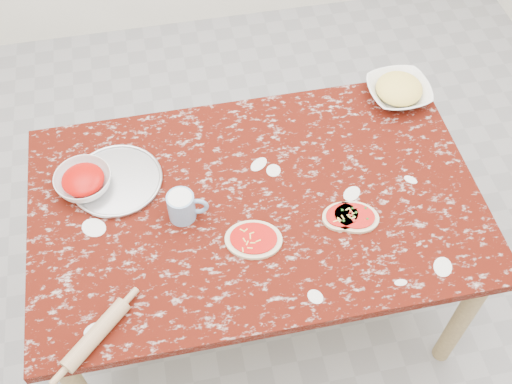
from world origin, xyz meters
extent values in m
plane|color=gray|center=(0.00, 0.00, 0.00)|extent=(4.00, 4.00, 0.00)
cube|color=#3C0C05|center=(0.00, 0.00, 0.73)|extent=(1.60, 1.00, 0.04)
cube|color=tan|center=(0.00, 0.00, 0.67)|extent=(1.50, 0.90, 0.08)
cylinder|color=tan|center=(0.72, -0.42, 0.35)|extent=(0.07, 0.07, 0.71)
cylinder|color=tan|center=(-0.72, 0.42, 0.35)|extent=(0.07, 0.07, 0.71)
cylinder|color=tan|center=(0.72, 0.42, 0.35)|extent=(0.07, 0.07, 0.71)
cylinder|color=#B2B2B7|center=(-0.48, 0.18, 0.76)|extent=(0.36, 0.36, 0.01)
imported|color=white|center=(-0.59, 0.18, 0.78)|extent=(0.24, 0.24, 0.06)
imported|color=white|center=(0.66, 0.39, 0.78)|extent=(0.25, 0.25, 0.06)
cylinder|color=#769AC5|center=(-0.26, -0.01, 0.81)|extent=(0.10, 0.10, 0.11)
torus|color=#769AC5|center=(-0.21, -0.02, 0.81)|extent=(0.08, 0.03, 0.08)
cylinder|color=silver|center=(-0.26, -0.01, 0.84)|extent=(0.08, 0.08, 0.01)
ellipsoid|color=beige|center=(-0.04, -0.16, 0.76)|extent=(0.23, 0.20, 0.01)
ellipsoid|color=red|center=(-0.04, -0.16, 0.76)|extent=(0.19, 0.16, 0.00)
ellipsoid|color=beige|center=(0.28, -0.13, 0.76)|extent=(0.16, 0.13, 0.01)
ellipsoid|color=red|center=(0.28, -0.13, 0.76)|extent=(0.13, 0.11, 0.00)
ellipsoid|color=beige|center=(0.32, -0.14, 0.76)|extent=(0.21, 0.18, 0.01)
ellipsoid|color=red|center=(0.32, -0.14, 0.76)|extent=(0.17, 0.15, 0.00)
cylinder|color=tan|center=(-0.58, -0.41, 0.78)|extent=(0.22, 0.21, 0.05)
camera|label=1|loc=(-0.26, -1.26, 2.54)|focal=43.40mm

